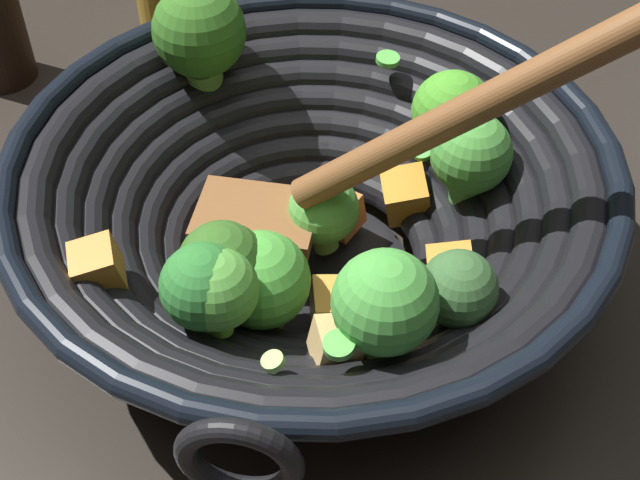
% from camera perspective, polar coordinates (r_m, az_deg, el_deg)
% --- Properties ---
extents(ground_plane, '(4.00, 4.00, 0.00)m').
position_cam_1_polar(ground_plane, '(0.55, -0.46, -2.43)').
color(ground_plane, '#28231E').
extents(wok, '(0.34, 0.34, 0.22)m').
position_cam_1_polar(wok, '(0.50, -0.45, 2.40)').
color(wok, black).
rests_on(wok, ground).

